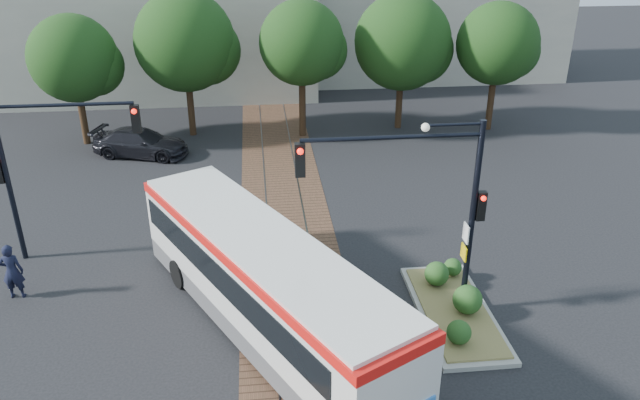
{
  "coord_description": "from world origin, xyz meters",
  "views": [
    {
      "loc": [
        -1.04,
        -16.38,
        11.5
      ],
      "look_at": [
        1.19,
        4.31,
        1.6
      ],
      "focal_mm": 35.0,
      "sensor_mm": 36.0,
      "label": 1
    }
  ],
  "objects_px": {
    "signal_pole_main": "(433,191)",
    "officer": "(12,271)",
    "parked_car": "(141,143)",
    "city_bus": "(264,280)",
    "signal_pole_left": "(37,156)",
    "traffic_island": "(455,304)"
  },
  "relations": [
    {
      "from": "traffic_island",
      "to": "signal_pole_main",
      "type": "height_order",
      "value": "signal_pole_main"
    },
    {
      "from": "signal_pole_left",
      "to": "city_bus",
      "type": "bearing_deg",
      "value": -34.9
    },
    {
      "from": "signal_pole_main",
      "to": "parked_car",
      "type": "bearing_deg",
      "value": 126.1
    },
    {
      "from": "city_bus",
      "to": "traffic_island",
      "type": "xyz_separation_m",
      "value": [
        5.84,
        0.23,
        -1.42
      ]
    },
    {
      "from": "city_bus",
      "to": "parked_car",
      "type": "xyz_separation_m",
      "value": [
        -5.81,
        14.98,
        -1.06
      ]
    },
    {
      "from": "city_bus",
      "to": "parked_car",
      "type": "height_order",
      "value": "city_bus"
    },
    {
      "from": "signal_pole_main",
      "to": "signal_pole_left",
      "type": "height_order",
      "value": "signal_pole_main"
    },
    {
      "from": "signal_pole_main",
      "to": "parked_car",
      "type": "height_order",
      "value": "signal_pole_main"
    },
    {
      "from": "traffic_island",
      "to": "parked_car",
      "type": "relative_size",
      "value": 1.1
    },
    {
      "from": "city_bus",
      "to": "signal_pole_main",
      "type": "xyz_separation_m",
      "value": [
        4.88,
        0.32,
        2.41
      ]
    },
    {
      "from": "signal_pole_main",
      "to": "officer",
      "type": "distance_m",
      "value": 13.41
    },
    {
      "from": "parked_car",
      "to": "traffic_island",
      "type": "bearing_deg",
      "value": -125.61
    },
    {
      "from": "traffic_island",
      "to": "parked_car",
      "type": "bearing_deg",
      "value": 128.3
    },
    {
      "from": "signal_pole_main",
      "to": "parked_car",
      "type": "distance_m",
      "value": 18.46
    },
    {
      "from": "traffic_island",
      "to": "parked_car",
      "type": "xyz_separation_m",
      "value": [
        -11.64,
        14.74,
        0.36
      ]
    },
    {
      "from": "city_bus",
      "to": "parked_car",
      "type": "distance_m",
      "value": 16.1
    },
    {
      "from": "city_bus",
      "to": "signal_pole_main",
      "type": "height_order",
      "value": "signal_pole_main"
    },
    {
      "from": "traffic_island",
      "to": "officer",
      "type": "height_order",
      "value": "officer"
    },
    {
      "from": "city_bus",
      "to": "signal_pole_main",
      "type": "bearing_deg",
      "value": -24.93
    },
    {
      "from": "city_bus",
      "to": "signal_pole_left",
      "type": "xyz_separation_m",
      "value": [
        -7.35,
        5.13,
        2.12
      ]
    },
    {
      "from": "city_bus",
      "to": "parked_car",
      "type": "relative_size",
      "value": 2.42
    },
    {
      "from": "traffic_island",
      "to": "city_bus",
      "type": "bearing_deg",
      "value": -177.71
    }
  ]
}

